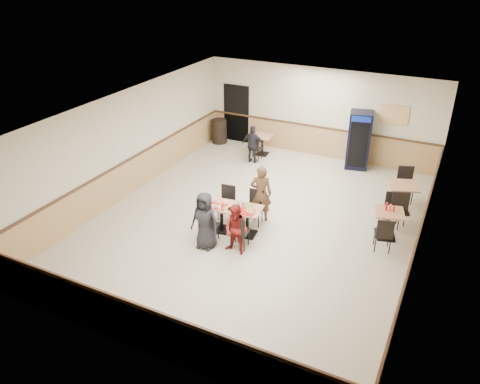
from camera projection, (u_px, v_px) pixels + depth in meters
The scene contains 20 objects.
ground at pixel (257, 221), 12.29m from camera, with size 10.00×10.00×0.00m, color beige.
room_shell at pixel (351, 177), 13.35m from camera, with size 10.00×10.00×10.00m.
main_table at pixel (234, 216), 11.58m from camera, with size 1.43×0.85×0.73m.
main_chairs at pixel (232, 216), 11.60m from camera, with size 1.40×1.73×0.92m.
diner_woman_left at pixel (205, 221), 10.90m from camera, with size 0.70×0.46×1.43m, color black.
diner_woman_right at pixel (236, 230), 10.72m from camera, with size 0.60×0.47×1.24m, color maroon.
diner_man_opposite at pixel (261, 193), 12.01m from camera, with size 0.56×0.37×1.54m, color brown.
lone_diner at pixel (253, 145), 15.39m from camera, with size 0.75×0.31×1.28m, color black.
tabletop_clutter at pixel (232, 207), 11.39m from camera, with size 1.20×0.68×0.12m.
side_table_near at pixel (388, 220), 11.37m from camera, with size 0.83×0.83×0.73m.
side_table_near_chair_south at pixel (383, 233), 10.92m from camera, with size 0.43×0.43×0.92m, color black, non-canonical shape.
side_table_near_chair_north at pixel (392, 211), 11.84m from camera, with size 0.43×0.43×0.92m, color black, non-canonical shape.
side_table_far at pixel (402, 194), 12.50m from camera, with size 0.96×0.96×0.81m.
side_table_far_chair_south at pixel (397, 205), 11.99m from camera, with size 0.47×0.47×1.02m, color black, non-canonical shape.
side_table_far_chair_north at pixel (405, 185), 13.02m from camera, with size 0.47×0.47×1.02m, color black, non-canonical shape.
condiment_caddy at pixel (389, 207), 11.27m from camera, with size 0.23×0.06×0.20m.
back_table at pixel (262, 142), 16.09m from camera, with size 0.69×0.69×0.69m.
back_table_chair_lone at pixel (256, 148), 15.67m from camera, with size 0.40×0.40×0.87m, color black, non-canonical shape.
pepsi_cooler at pixel (359, 140), 14.94m from camera, with size 0.83×0.83×1.86m.
trash_bin at pixel (219, 131), 17.12m from camera, with size 0.55×0.55×0.87m, color black.
Camera 1 is at (4.27, -9.67, 6.32)m, focal length 35.00 mm.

